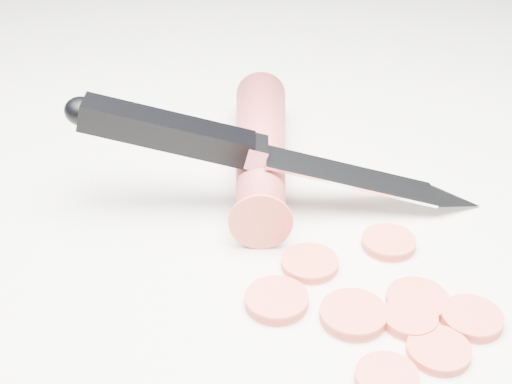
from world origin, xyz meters
name	(u,v)px	position (x,y,z in m)	size (l,w,h in m)	color
ground	(331,254)	(0.00, 0.00, 0.00)	(2.40, 2.40, 0.00)	silver
carrot	(261,149)	(-0.01, 0.11, 0.02)	(0.04, 0.04, 0.19)	#BA3A39
carrot_slice_0	(387,378)	(-0.02, -0.11, 0.00)	(0.03, 0.03, 0.01)	#EB543E
carrot_slice_1	(417,300)	(0.03, -0.06, 0.00)	(0.04, 0.04, 0.01)	#EB543E
carrot_slice_2	(310,263)	(-0.02, -0.01, 0.00)	(0.04, 0.04, 0.01)	#EB543E
carrot_slice_3	(439,350)	(0.02, -0.10, 0.00)	(0.03, 0.03, 0.01)	#EB543E
carrot_slice_4	(389,242)	(0.04, 0.00, 0.00)	(0.03, 0.03, 0.01)	#EB543E
carrot_slice_5	(410,319)	(0.02, -0.07, 0.00)	(0.03, 0.03, 0.01)	#EB543E
carrot_slice_6	(472,318)	(0.05, -0.08, 0.00)	(0.03, 0.03, 0.01)	#EB543E
carrot_slice_7	(353,315)	(-0.01, -0.06, 0.00)	(0.04, 0.04, 0.01)	#EB543E
carrot_slice_8	(277,300)	(-0.05, -0.03, 0.00)	(0.04, 0.04, 0.01)	#EB543E
kitchen_knife	(280,152)	(-0.01, 0.06, 0.04)	(0.28, 0.12, 0.08)	silver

